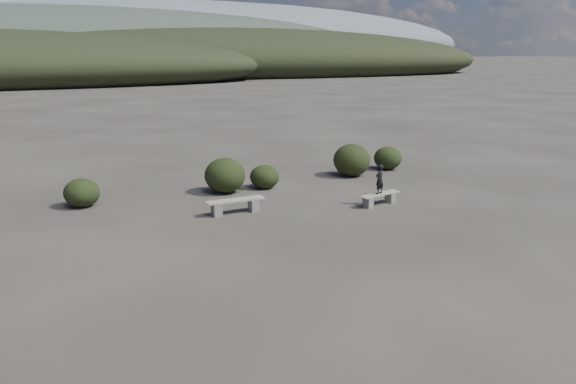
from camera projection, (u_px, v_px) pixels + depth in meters
name	position (u px, v px, depth m)	size (l,w,h in m)	color
ground	(372.00, 268.00, 13.20)	(1200.00, 1200.00, 0.00)	#302B25
bench_left	(235.00, 205.00, 17.56)	(1.88, 0.50, 0.46)	slate
bench_right	(379.00, 198.00, 18.56)	(1.62, 0.72, 0.40)	slate
seated_person	(380.00, 179.00, 18.39)	(0.36, 0.24, 0.98)	black
shrub_a	(82.00, 193.00, 18.32)	(1.15, 1.15, 0.94)	black
shrub_b	(225.00, 175.00, 20.16)	(1.47, 1.47, 1.26)	black
shrub_c	(265.00, 177.00, 20.82)	(1.10, 1.10, 0.88)	black
shrub_d	(352.00, 160.00, 22.87)	(1.51, 1.51, 1.32)	black
shrub_e	(388.00, 158.00, 24.21)	(1.20, 1.20, 1.00)	black
mountain_ridges	(40.00, 42.00, 310.64)	(500.00, 400.00, 56.00)	black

